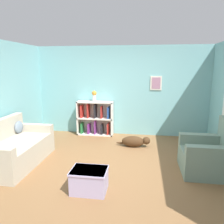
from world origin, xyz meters
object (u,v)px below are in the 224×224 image
Objects in this scene: bookshelf at (95,118)px; coffee_table at (89,180)px; recliner_chair at (211,155)px; vase at (94,95)px; couch at (13,149)px; dog at (135,141)px.

coffee_table is (0.58, -3.03, -0.28)m from bookshelf.
vase is at bearing 143.57° from recliner_chair.
recliner_chair is at bearing -36.87° from bookshelf.
couch is at bearing -119.08° from vase.
recliner_chair reaches higher than bookshelf.
recliner_chair is at bearing 2.83° from couch.
bookshelf is at bearing 143.13° from recliner_chair.
dog is 2.78× the size of vase.
couch is 2.57m from bookshelf.
recliner_chair reaches higher than coffee_table.
bookshelf is at bearing 144.22° from dog.
bookshelf reaches higher than couch.
couch is 1.99× the size of dog.
recliner_chair is (3.97, 0.20, 0.03)m from couch.
couch is 2.94× the size of coffee_table.
couch reaches higher than dog.
bookshelf is 0.70m from vase.
recliner_chair is at bearing 24.58° from coffee_table.
recliner_chair is 1.78× the size of coffee_table.
recliner_chair is at bearing -37.74° from dog.
coffee_table reaches higher than dog.
vase reaches higher than dog.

